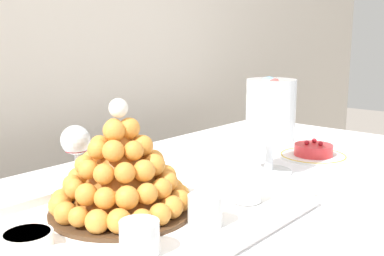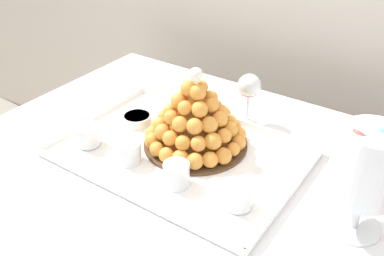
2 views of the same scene
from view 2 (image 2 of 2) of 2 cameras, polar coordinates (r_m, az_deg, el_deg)
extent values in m
cylinder|color=brown|center=(1.81, -6.73, -3.16)|extent=(0.04, 0.04, 0.72)
cube|color=brown|center=(0.99, 9.17, -10.55)|extent=(1.58, 0.95, 0.02)
cube|color=white|center=(0.99, 9.23, -10.06)|extent=(1.64, 1.01, 0.00)
cube|color=white|center=(1.49, 17.25, -4.76)|extent=(1.64, 0.01, 0.40)
cube|color=white|center=(1.55, -19.66, -3.67)|extent=(0.01, 1.01, 0.40)
cube|color=white|center=(1.12, -1.58, -3.38)|extent=(0.60, 0.42, 0.01)
cube|color=white|center=(0.99, -8.72, -8.51)|extent=(0.60, 0.01, 0.02)
cube|color=white|center=(1.26, 3.93, 1.57)|extent=(0.60, 0.01, 0.02)
cube|color=white|center=(1.29, -12.52, 1.49)|extent=(0.01, 0.42, 0.02)
cube|color=white|center=(1.00, 12.64, -8.34)|extent=(0.01, 0.42, 0.02)
cylinder|color=white|center=(1.12, -1.58, -3.21)|extent=(0.38, 0.38, 0.00)
cylinder|color=#4C331E|center=(1.14, 0.45, -2.01)|extent=(0.27, 0.27, 0.01)
cone|color=#C2752E|center=(1.10, 0.47, 1.83)|extent=(0.19, 0.19, 0.17)
sphere|color=gold|center=(1.08, 5.38, -2.77)|extent=(0.03, 0.03, 0.03)
sphere|color=orange|center=(1.11, 6.04, -1.90)|extent=(0.04, 0.04, 0.04)
sphere|color=gold|center=(1.14, 6.07, -0.81)|extent=(0.04, 0.04, 0.04)
sphere|color=orange|center=(1.17, 5.51, 0.11)|extent=(0.04, 0.04, 0.04)
sphere|color=gold|center=(1.20, 4.46, 0.95)|extent=(0.04, 0.04, 0.04)
sphere|color=gold|center=(1.22, 3.04, 1.43)|extent=(0.04, 0.04, 0.04)
sphere|color=gold|center=(1.23, 1.39, 1.73)|extent=(0.04, 0.04, 0.04)
sphere|color=orange|center=(1.23, -0.33, 1.77)|extent=(0.04, 0.04, 0.04)
sphere|color=gold|center=(1.22, -1.99, 1.56)|extent=(0.04, 0.04, 0.04)
sphere|color=orange|center=(1.20, -3.43, 0.94)|extent=(0.04, 0.04, 0.04)
sphere|color=orange|center=(1.17, -4.52, 0.32)|extent=(0.04, 0.04, 0.04)
sphere|color=gold|center=(1.15, -5.13, -0.73)|extent=(0.04, 0.04, 0.04)
sphere|color=orange|center=(1.11, -5.16, -1.68)|extent=(0.04, 0.04, 0.04)
sphere|color=gold|center=(1.08, -4.55, -2.72)|extent=(0.04, 0.04, 0.04)
sphere|color=gold|center=(1.06, -3.34, -3.55)|extent=(0.04, 0.04, 0.04)
sphere|color=gold|center=(1.04, -1.63, -4.10)|extent=(0.04, 0.04, 0.04)
sphere|color=gold|center=(1.04, 0.37, -4.36)|extent=(0.04, 0.04, 0.04)
sphere|color=orange|center=(1.04, 2.38, -4.16)|extent=(0.04, 0.04, 0.04)
sphere|color=orange|center=(1.06, 4.12, -3.66)|extent=(0.04, 0.04, 0.04)
sphere|color=orange|center=(1.10, 4.96, -0.19)|extent=(0.04, 0.04, 0.04)
sphere|color=gold|center=(1.13, 4.90, 0.92)|extent=(0.04, 0.04, 0.04)
sphere|color=orange|center=(1.16, 4.10, 1.78)|extent=(0.04, 0.04, 0.04)
sphere|color=orange|center=(1.18, 2.74, 2.31)|extent=(0.04, 0.04, 0.04)
sphere|color=orange|center=(1.19, 1.05, 2.69)|extent=(0.04, 0.04, 0.04)
sphere|color=gold|center=(1.19, -0.72, 2.57)|extent=(0.04, 0.04, 0.04)
sphere|color=orange|center=(1.17, -2.33, 2.27)|extent=(0.04, 0.04, 0.04)
sphere|color=orange|center=(1.15, -3.52, 1.48)|extent=(0.04, 0.04, 0.04)
sphere|color=orange|center=(1.12, -4.08, 0.47)|extent=(0.04, 0.04, 0.04)
sphere|color=gold|center=(1.09, -3.87, -0.52)|extent=(0.04, 0.04, 0.04)
sphere|color=gold|center=(1.06, -2.86, -1.35)|extent=(0.04, 0.04, 0.04)
sphere|color=orange|center=(1.04, -1.20, -1.96)|extent=(0.04, 0.04, 0.04)
sphere|color=gold|center=(1.04, 0.81, -2.07)|extent=(0.04, 0.04, 0.04)
sphere|color=gold|center=(1.05, 2.75, -1.74)|extent=(0.04, 0.04, 0.04)
sphere|color=gold|center=(1.07, 4.22, -1.03)|extent=(0.04, 0.04, 0.04)
sphere|color=gold|center=(1.10, 3.85, 2.08)|extent=(0.04, 0.04, 0.04)
sphere|color=orange|center=(1.13, 3.05, 2.91)|extent=(0.04, 0.04, 0.04)
sphere|color=gold|center=(1.15, 1.50, 3.44)|extent=(0.04, 0.04, 0.04)
sphere|color=gold|center=(1.15, -0.33, 3.58)|extent=(0.04, 0.04, 0.04)
sphere|color=orange|center=(1.13, -1.95, 3.16)|extent=(0.04, 0.04, 0.04)
sphere|color=gold|center=(1.11, -2.86, 2.24)|extent=(0.04, 0.04, 0.04)
sphere|color=orange|center=(1.07, -2.75, 1.39)|extent=(0.04, 0.04, 0.04)
sphere|color=gold|center=(1.05, -1.56, 0.49)|extent=(0.04, 0.04, 0.04)
sphere|color=gold|center=(1.04, 0.34, 0.22)|extent=(0.04, 0.04, 0.04)
sphere|color=gold|center=(1.05, 2.29, 0.42)|extent=(0.04, 0.04, 0.04)
sphere|color=gold|center=(1.07, 3.60, 1.18)|extent=(0.04, 0.04, 0.04)
sphere|color=gold|center=(1.10, 2.46, 4.04)|extent=(0.04, 0.04, 0.04)
sphere|color=gold|center=(1.12, 0.94, 4.50)|extent=(0.04, 0.04, 0.04)
sphere|color=orange|center=(1.11, -0.89, 4.33)|extent=(0.04, 0.04, 0.04)
sphere|color=orange|center=(1.08, -1.76, 3.59)|extent=(0.04, 0.04, 0.04)
sphere|color=orange|center=(1.05, -0.94, 2.63)|extent=(0.04, 0.04, 0.04)
sphere|color=gold|center=(1.04, 1.01, 2.44)|extent=(0.04, 0.04, 0.04)
sphere|color=orange|center=(1.06, 2.53, 2.98)|extent=(0.04, 0.04, 0.04)
sphere|color=orange|center=(1.08, 1.18, 5.36)|extent=(0.04, 0.04, 0.04)
sphere|color=gold|center=(1.07, -0.49, 5.21)|extent=(0.04, 0.04, 0.04)
sphere|color=orange|center=(1.05, 0.77, 4.66)|extent=(0.04, 0.04, 0.04)
sphere|color=white|center=(1.05, 0.50, 6.97)|extent=(0.04, 0.04, 0.04)
cylinder|color=silver|center=(1.17, -13.48, -0.94)|extent=(0.06, 0.06, 0.05)
cylinder|color=#F4EAC6|center=(1.17, -13.39, -1.55)|extent=(0.06, 0.06, 0.02)
cylinder|color=white|center=(1.16, -13.51, -0.76)|extent=(0.06, 0.06, 0.02)
sphere|color=brown|center=(1.16, -13.87, -0.19)|extent=(0.02, 0.02, 0.02)
cylinder|color=silver|center=(1.08, -8.26, -3.12)|extent=(0.06, 0.06, 0.05)
cylinder|color=gold|center=(1.09, -8.21, -3.76)|extent=(0.06, 0.06, 0.02)
cylinder|color=#EAC166|center=(1.08, -8.28, -2.94)|extent=(0.06, 0.06, 0.02)
sphere|color=brown|center=(1.07, -8.46, -2.73)|extent=(0.02, 0.02, 0.02)
cylinder|color=silver|center=(1.00, -2.05, -6.06)|extent=(0.06, 0.06, 0.06)
cylinder|color=brown|center=(1.01, -2.04, -6.76)|extent=(0.06, 0.06, 0.02)
cylinder|color=#8C603D|center=(1.00, -2.06, -5.86)|extent=(0.06, 0.06, 0.02)
sphere|color=brown|center=(0.99, -1.76, -5.29)|extent=(0.02, 0.02, 0.02)
cylinder|color=silver|center=(0.95, 6.10, -8.89)|extent=(0.06, 0.06, 0.05)
cylinder|color=#F4EAC6|center=(0.96, 6.05, -9.52)|extent=(0.05, 0.05, 0.02)
cylinder|color=white|center=(0.95, 6.12, -8.71)|extent=(0.05, 0.05, 0.01)
sphere|color=brown|center=(0.94, 5.86, -7.97)|extent=(0.02, 0.02, 0.02)
cylinder|color=white|center=(1.24, -7.18, 1.14)|extent=(0.08, 0.08, 0.03)
cylinder|color=#F2CC59|center=(1.23, -7.22, 1.58)|extent=(0.07, 0.07, 0.00)
cylinder|color=white|center=(0.98, 20.27, -11.88)|extent=(0.11, 0.11, 0.01)
cylinder|color=white|center=(0.95, 20.74, -10.03)|extent=(0.02, 0.02, 0.08)
cylinder|color=white|center=(0.88, 22.12, -4.49)|extent=(0.12, 0.12, 0.15)
cylinder|color=#D199D8|center=(0.92, 23.16, -7.85)|extent=(0.05, 0.05, 0.05)
cylinder|color=yellow|center=(0.94, 21.16, -6.59)|extent=(0.05, 0.04, 0.04)
cylinder|color=pink|center=(0.90, 19.73, -7.94)|extent=(0.04, 0.04, 0.03)
cylinder|color=pink|center=(0.91, 22.26, -6.37)|extent=(0.04, 0.05, 0.05)
cylinder|color=brown|center=(0.93, 20.61, -5.29)|extent=(0.04, 0.04, 0.03)
cylinder|color=yellow|center=(0.90, 19.53, -6.29)|extent=(0.06, 0.05, 0.05)
cylinder|color=yellow|center=(0.89, 22.20, -7.65)|extent=(0.05, 0.05, 0.06)
cylinder|color=#9ED860|center=(0.92, 22.47, -4.78)|extent=(0.06, 0.04, 0.06)
cylinder|color=#D199D8|center=(0.90, 20.57, -5.16)|extent=(0.05, 0.05, 0.05)
cylinder|color=#72B2E0|center=(0.89, 22.30, -5.91)|extent=(0.06, 0.04, 0.06)
cylinder|color=#D199D8|center=(0.89, 22.23, -4.14)|extent=(0.06, 0.05, 0.06)
cylinder|color=brown|center=(0.87, 20.53, -4.90)|extent=(0.05, 0.04, 0.05)
cylinder|color=#9ED860|center=(0.88, 21.70, -2.99)|extent=(0.05, 0.04, 0.04)
cylinder|color=#72B2E0|center=(0.86, 20.51, -3.73)|extent=(0.05, 0.05, 0.04)
cylinder|color=pink|center=(0.87, 22.85, -3.83)|extent=(0.04, 0.04, 0.02)
cylinder|color=#9ED860|center=(0.89, 23.38, -3.05)|extent=(0.05, 0.05, 0.05)
cylinder|color=pink|center=(0.87, 20.91, -1.81)|extent=(0.04, 0.04, 0.04)
cylinder|color=#D199D8|center=(0.84, 22.33, -3.49)|extent=(0.06, 0.05, 0.06)
cylinder|color=#72B2E0|center=(0.86, 23.74, -2.79)|extent=(0.05, 0.05, 0.05)
cylinder|color=brown|center=(0.87, 23.17, -2.12)|extent=(0.06, 0.05, 0.06)
cylinder|color=#E54C47|center=(0.84, 20.93, -1.40)|extent=(0.05, 0.04, 0.06)
cylinder|color=#72B2E0|center=(0.86, 23.29, -1.01)|extent=(0.06, 0.04, 0.06)
cylinder|color=silver|center=(1.28, 7.16, 1.13)|extent=(0.06, 0.06, 0.00)
cylinder|color=silver|center=(1.26, 7.28, 2.74)|extent=(0.01, 0.01, 0.08)
sphere|color=silver|center=(1.23, 7.50, 5.54)|extent=(0.07, 0.07, 0.07)
cylinder|color=maroon|center=(1.23, 7.47, 5.14)|extent=(0.05, 0.05, 0.03)
camera|label=1|loc=(1.13, -46.44, 6.08)|focal=44.13mm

